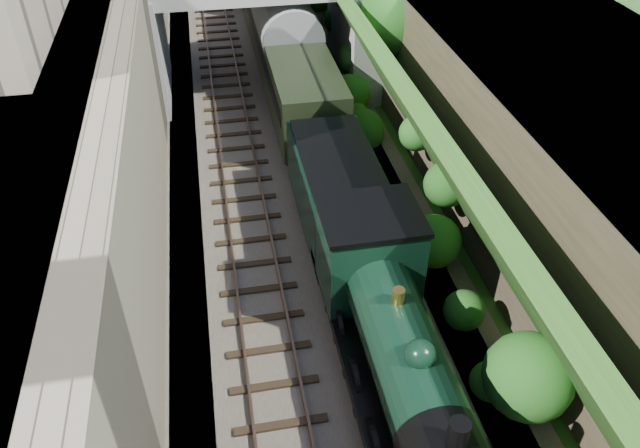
# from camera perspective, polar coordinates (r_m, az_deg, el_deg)

# --- Properties ---
(trackbed) EXTENTS (10.00, 90.00, 0.20)m
(trackbed) POSITION_cam_1_polar(r_m,az_deg,el_deg) (30.17, -4.19, 9.31)
(trackbed) COLOR #473F38
(trackbed) RESTS_ON ground
(retaining_wall) EXTENTS (1.00, 90.00, 7.00)m
(retaining_wall) POSITION_cam_1_polar(r_m,az_deg,el_deg) (28.70, -15.79, 13.99)
(retaining_wall) COLOR #756B56
(retaining_wall) RESTS_ON ground
(street_plateau_left) EXTENTS (6.00, 90.00, 7.00)m
(street_plateau_left) POSITION_cam_1_polar(r_m,az_deg,el_deg) (29.24, -22.74, 12.93)
(street_plateau_left) COLOR #262628
(street_plateau_left) RESTS_ON ground
(street_plateau_right) EXTENTS (8.00, 90.00, 6.25)m
(street_plateau_right) POSITION_cam_1_polar(r_m,az_deg,el_deg) (31.25, 13.75, 15.51)
(street_plateau_right) COLOR #262628
(street_plateau_right) RESTS_ON ground
(embankment_slope) EXTENTS (4.72, 90.00, 6.40)m
(embankment_slope) POSITION_cam_1_polar(r_m,az_deg,el_deg) (28.05, 6.48, 12.77)
(embankment_slope) COLOR #1E4714
(embankment_slope) RESTS_ON ground
(track_left) EXTENTS (2.50, 90.00, 0.20)m
(track_left) POSITION_cam_1_polar(r_m,az_deg,el_deg) (29.98, -8.04, 9.15)
(track_left) COLOR black
(track_left) RESTS_ON trackbed
(track_right) EXTENTS (2.50, 90.00, 0.20)m
(track_right) POSITION_cam_1_polar(r_m,az_deg,el_deg) (30.24, -1.92, 9.77)
(track_right) COLOR black
(track_right) RESTS_ON trackbed
(road_bridge) EXTENTS (16.00, 6.40, 7.25)m
(road_bridge) POSITION_cam_1_polar(r_m,az_deg,el_deg) (32.34, -3.74, 19.02)
(road_bridge) COLOR gray
(road_bridge) RESTS_ON ground
(tree) EXTENTS (3.60, 3.80, 6.60)m
(tree) POSITION_cam_1_polar(r_m,az_deg,el_deg) (29.64, 7.35, 18.20)
(tree) COLOR black
(tree) RESTS_ON ground
(locomotive) EXTENTS (3.10, 10.22, 3.83)m
(locomotive) POSITION_cam_1_polar(r_m,az_deg,el_deg) (16.79, 6.91, -10.83)
(locomotive) COLOR black
(locomotive) RESTS_ON trackbed
(tender) EXTENTS (2.70, 6.00, 3.05)m
(tender) POSITION_cam_1_polar(r_m,az_deg,el_deg) (22.29, 1.57, 2.71)
(tender) COLOR black
(tender) RESTS_ON trackbed
(coach_front) EXTENTS (2.90, 18.00, 3.70)m
(coach_front) POSITION_cam_1_polar(r_m,az_deg,el_deg) (33.08, -3.14, 15.73)
(coach_front) COLOR black
(coach_front) RESTS_ON trackbed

